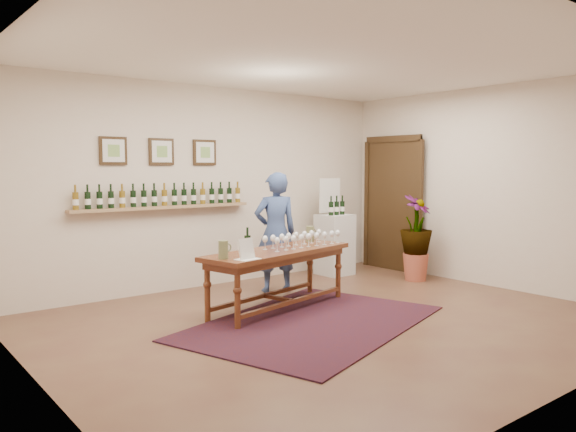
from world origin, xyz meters
TOP-DOWN VIEW (x-y plane):
  - ground at (0.00, 0.00)m, footprint 6.00×6.00m
  - room_shell at (2.11, 1.86)m, footprint 6.00×6.00m
  - rug at (-0.22, 0.09)m, footprint 3.28×2.66m
  - tasting_table at (-0.14, 0.81)m, footprint 2.10×1.04m
  - table_glasses at (0.21, 0.85)m, footprint 1.26×0.41m
  - table_bottles at (-0.64, 0.77)m, footprint 0.28×0.22m
  - pitcher_left at (-1.00, 0.63)m, footprint 0.15×0.15m
  - pitcher_right at (0.62, 1.12)m, footprint 0.15×0.15m
  - menu_card at (-0.83, 0.46)m, footprint 0.27×0.22m
  - display_pedestal at (1.86, 1.98)m, footprint 0.48×0.48m
  - pedestal_bottles at (1.82, 1.89)m, footprint 0.31×0.09m
  - info_sign at (1.87, 2.10)m, footprint 0.43×0.03m
  - potted_plant at (2.48, 0.88)m, footprint 0.73×0.73m
  - person at (0.41, 1.59)m, footprint 0.68×0.56m

SIDE VIEW (x-z plane):
  - ground at x=0.00m, z-range 0.00..0.00m
  - rug at x=-0.22m, z-range 0.00..0.02m
  - display_pedestal at x=1.86m, z-range 0.00..0.94m
  - tasting_table at x=-0.14m, z-range 0.25..0.96m
  - potted_plant at x=2.48m, z-range 0.09..1.18m
  - table_glasses at x=0.21m, z-range 0.71..0.88m
  - person at x=0.41m, z-range 0.00..1.61m
  - pitcher_left at x=-1.00m, z-range 0.71..0.91m
  - pitcher_right at x=0.62m, z-range 0.71..0.91m
  - menu_card at x=-0.83m, z-range 0.71..0.93m
  - table_bottles at x=-0.64m, z-range 0.71..0.98m
  - pedestal_bottles at x=1.82m, z-range 0.94..1.25m
  - room_shell at x=2.11m, z-range -1.88..4.12m
  - info_sign at x=1.87m, z-range 0.94..1.53m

